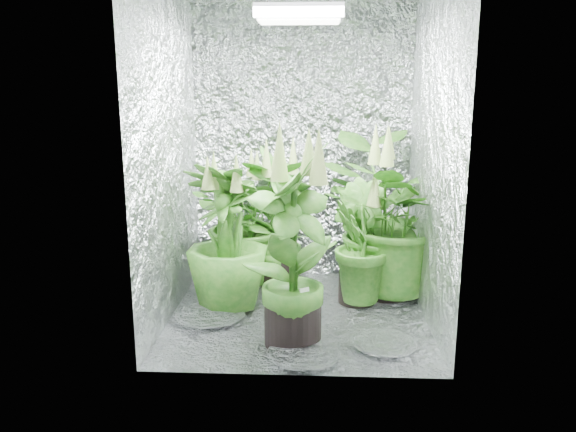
# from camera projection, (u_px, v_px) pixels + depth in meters

# --- Properties ---
(ground) EXTENTS (1.60, 1.60, 0.00)m
(ground) POSITION_uv_depth(u_px,v_px,m) (298.00, 313.00, 3.61)
(ground) COLOR silver
(ground) RESTS_ON ground
(walls) EXTENTS (1.62, 1.62, 2.00)m
(walls) POSITION_uv_depth(u_px,v_px,m) (299.00, 158.00, 3.39)
(walls) COLOR silver
(walls) RESTS_ON ground
(grow_lamp) EXTENTS (0.50, 0.30, 0.22)m
(grow_lamp) POSITION_uv_depth(u_px,v_px,m) (299.00, 14.00, 3.20)
(grow_lamp) COLOR gray
(grow_lamp) RESTS_ON ceiling
(plant_a) EXTENTS (0.97, 0.97, 1.00)m
(plant_a) POSITION_uv_depth(u_px,v_px,m) (251.00, 220.00, 4.08)
(plant_a) COLOR black
(plant_a) RESTS_ON ground
(plant_b) EXTENTS (0.72, 0.72, 1.08)m
(plant_b) POSITION_uv_depth(u_px,v_px,m) (279.00, 220.00, 3.98)
(plant_b) COLOR black
(plant_b) RESTS_ON ground
(plant_c) EXTENTS (0.59, 0.59, 0.89)m
(plant_c) POSITION_uv_depth(u_px,v_px,m) (358.00, 244.00, 3.71)
(plant_c) COLOR black
(plant_c) RESTS_ON ground
(plant_d) EXTENTS (0.67, 0.67, 1.03)m
(plant_d) POSITION_uv_depth(u_px,v_px,m) (227.00, 238.00, 3.58)
(plant_d) COLOR black
(plant_d) RESTS_ON ground
(plant_e) EXTENTS (1.13, 1.13, 1.19)m
(plant_e) POSITION_uv_depth(u_px,v_px,m) (389.00, 217.00, 3.79)
(plant_e) COLOR black
(plant_e) RESTS_ON ground
(plant_f) EXTENTS (0.71, 0.71, 1.23)m
(plant_f) POSITION_uv_depth(u_px,v_px,m) (293.00, 248.00, 3.06)
(plant_f) COLOR black
(plant_f) RESTS_ON ground
(circulation_fan) EXTENTS (0.13, 0.28, 0.31)m
(circulation_fan) POSITION_uv_depth(u_px,v_px,m) (385.00, 265.00, 4.16)
(circulation_fan) COLOR black
(circulation_fan) RESTS_ON ground
(plant_label) EXTENTS (0.06, 0.05, 0.09)m
(plant_label) POSITION_uv_depth(u_px,v_px,m) (305.00, 296.00, 3.08)
(plant_label) COLOR white
(plant_label) RESTS_ON plant_f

